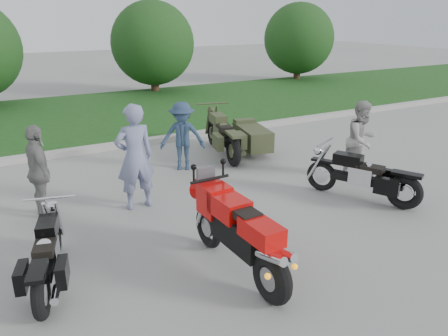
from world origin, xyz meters
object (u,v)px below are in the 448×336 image
person_stripe (135,157)px  person_denim (182,136)px  cruiser_sidecar (240,137)px  cruiser_left (48,259)px  cruiser_right (366,179)px  person_back (39,172)px  person_grey (362,140)px  sportbike_red (239,232)px

person_stripe → person_denim: (1.60, 1.53, -0.19)m
cruiser_sidecar → person_denim: bearing=-157.8°
cruiser_left → cruiser_right: 5.74m
cruiser_sidecar → person_stripe: (-3.34, -1.84, 0.52)m
cruiser_sidecar → person_stripe: size_ratio=1.30×
cruiser_left → person_back: size_ratio=1.21×
person_stripe → person_grey: size_ratio=1.15×
cruiser_sidecar → person_grey: 3.04m
cruiser_right → person_grey: (0.85, 1.01, 0.40)m
cruiser_left → cruiser_right: size_ratio=0.97×
cruiser_right → person_grey: 1.38m
sportbike_red → cruiser_right: (3.42, 0.97, -0.20)m
cruiser_left → person_grey: bearing=24.1°
sportbike_red → person_denim: size_ratio=1.46×
person_stripe → person_grey: person_stripe is taller
cruiser_left → person_back: (0.25, 2.30, 0.43)m
person_denim → cruiser_right: bearing=-29.2°
cruiser_right → person_back: person_back is taller
sportbike_red → cruiser_left: bearing=156.0°
cruiser_right → person_back: bearing=130.9°
person_stripe → person_denim: person_stripe is taller
person_stripe → sportbike_red: bearing=99.1°
cruiser_sidecar → sportbike_red: bearing=-109.4°
cruiser_right → person_grey: size_ratio=1.22×
cruiser_left → person_back: person_back is taller
cruiser_left → cruiser_sidecar: bearing=50.8°
cruiser_right → person_denim: 4.09m
sportbike_red → person_grey: person_grey is taller
person_stripe → person_back: person_stripe is taller
cruiser_sidecar → person_denim: size_ratio=1.61×
cruiser_left → person_stripe: person_stripe is taller
person_denim → person_grey: bearing=-10.4°
cruiser_right → person_stripe: size_ratio=1.06×
person_stripe → person_denim: 2.22m
cruiser_right → person_back: (-5.49, 2.28, 0.39)m
sportbike_red → cruiser_right: bearing=14.1°
sportbike_red → person_back: person_back is taller
cruiser_sidecar → person_back: (-4.91, -1.38, 0.37)m
cruiser_sidecar → person_back: person_back is taller
person_grey → person_denim: (-3.17, 2.35, -0.06)m
sportbike_red → cruiser_sidecar: 5.43m
sportbike_red → cruiser_left: 2.52m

